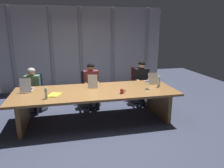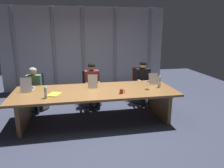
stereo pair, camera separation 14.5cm
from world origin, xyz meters
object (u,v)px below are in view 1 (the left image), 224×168
office_chair_left_end (35,96)px  person_left_end (32,87)px  office_chair_center (139,89)px  conference_mic_left_side (147,89)px  office_chair_left_mid (90,93)px  water_bottle_primary (46,94)px  person_left_mid (92,82)px  person_center (142,79)px  spiral_notepad (54,95)px  water_bottle_secondary (159,82)px  laptop_left_mid (93,84)px  coffee_mug_near (122,91)px  laptop_left_end (27,88)px  laptop_center (151,81)px

office_chair_left_end → person_left_end: size_ratio=0.81×
office_chair_center → conference_mic_left_side: office_chair_center is taller
office_chair_left_mid → conference_mic_left_side: size_ratio=8.53×
office_chair_left_mid → person_left_end: person_left_end is taller
water_bottle_primary → person_left_end: bearing=109.6°
person_left_end → person_left_mid: 1.53m
person_left_mid → water_bottle_primary: (-1.08, -1.29, 0.16)m
person_left_mid → person_center: 1.46m
office_chair_left_mid → spiral_notepad: 1.59m
water_bottle_secondary → spiral_notepad: 2.45m
person_left_end → office_chair_left_end: bearing=172.1°
water_bottle_primary → person_center: bearing=27.0°
laptop_left_mid → office_chair_left_end: size_ratio=0.48×
office_chair_center → coffee_mug_near: size_ratio=7.83×
office_chair_left_end → coffee_mug_near: office_chair_left_end is taller
laptop_left_end → office_chair_left_end: size_ratio=0.47×
office_chair_left_mid → water_bottle_primary: bearing=-35.0°
laptop_left_end → water_bottle_primary: bearing=-144.2°
laptop_left_end → laptop_left_mid: 1.50m
coffee_mug_near → conference_mic_left_side: 0.67m
laptop_center → office_chair_left_mid: laptop_center is taller
office_chair_left_end → office_chair_center: office_chair_center is taller
laptop_left_end → person_left_mid: size_ratio=0.36×
office_chair_left_end → laptop_left_mid: bearing=53.7°
coffee_mug_near → water_bottle_primary: bearing=-179.7°
laptop_left_end → laptop_left_mid: laptop_left_mid is taller
person_left_mid → person_center: size_ratio=1.00×
water_bottle_secondary → spiral_notepad: (-2.44, -0.13, -0.12)m
office_chair_left_mid → conference_mic_left_side: office_chair_left_mid is taller
office_chair_center → water_bottle_secondary: size_ratio=3.61×
office_chair_center → laptop_left_mid: bearing=-60.2°
laptop_left_end → person_center: 3.08m
office_chair_left_mid → person_center: 1.54m
person_left_end → conference_mic_left_side: person_left_end is taller
laptop_center → office_chair_center: (-0.02, 0.76, -0.43)m
laptop_left_mid → office_chair_center: (1.49, 0.78, -0.43)m
laptop_left_mid → water_bottle_primary: 1.23m
water_bottle_secondary → conference_mic_left_side: bearing=-157.5°
person_left_end → water_bottle_primary: 1.37m
person_center → water_bottle_primary: person_center is taller
laptop_left_mid → spiral_notepad: bearing=125.6°
person_left_end → person_center: size_ratio=0.94×
laptop_center → office_chair_left_end: laptop_center is taller
person_center → water_bottle_secondary: person_center is taller
office_chair_left_end → person_left_end: 0.34m
water_bottle_primary → spiral_notepad: water_bottle_primary is taller
office_chair_left_end → coffee_mug_near: (2.01, -1.43, 0.44)m
laptop_left_end → laptop_left_mid: (1.50, 0.01, 0.00)m
coffee_mug_near → water_bottle_secondary: bearing=16.9°
laptop_center → office_chair_left_mid: (-1.50, 0.75, -0.44)m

